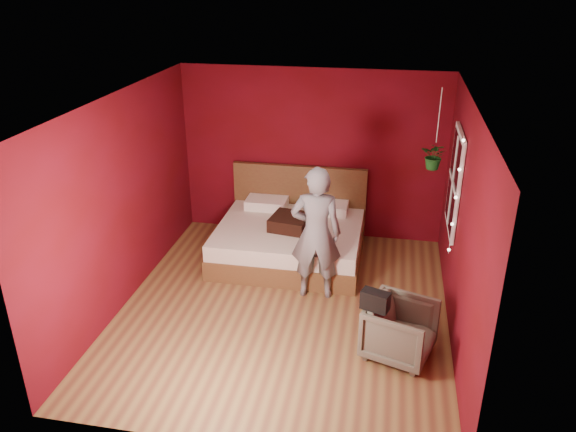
# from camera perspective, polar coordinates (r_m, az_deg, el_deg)

# --- Properties ---
(floor) EXTENTS (4.50, 4.50, 0.00)m
(floor) POSITION_cam_1_polar(r_m,az_deg,el_deg) (7.12, -0.43, -9.37)
(floor) COLOR olive
(floor) RESTS_ON ground
(room_walls) EXTENTS (4.04, 4.54, 2.62)m
(room_walls) POSITION_cam_1_polar(r_m,az_deg,el_deg) (6.35, -0.48, 3.37)
(room_walls) COLOR maroon
(room_walls) RESTS_ON ground
(window) EXTENTS (0.05, 0.97, 1.27)m
(window) POSITION_cam_1_polar(r_m,az_deg,el_deg) (7.19, 16.55, 3.37)
(window) COLOR white
(window) RESTS_ON room_walls
(fairy_lights) EXTENTS (0.04, 0.04, 1.45)m
(fairy_lights) POSITION_cam_1_polar(r_m,az_deg,el_deg) (6.70, 16.69, 1.82)
(fairy_lights) COLOR silver
(fairy_lights) RESTS_ON room_walls
(bed) EXTENTS (2.07, 1.76, 1.14)m
(bed) POSITION_cam_1_polar(r_m,az_deg,el_deg) (8.21, 0.26, -2.12)
(bed) COLOR brown
(bed) RESTS_ON ground
(person) EXTENTS (0.67, 0.47, 1.75)m
(person) POSITION_cam_1_polar(r_m,az_deg,el_deg) (6.99, 2.86, -1.78)
(person) COLOR slate
(person) RESTS_ON ground
(armchair) EXTENTS (0.88, 0.87, 0.64)m
(armchair) POSITION_cam_1_polar(r_m,az_deg,el_deg) (6.31, 11.32, -11.29)
(armchair) COLOR #6A6653
(armchair) RESTS_ON ground
(handbag) EXTENTS (0.32, 0.23, 0.21)m
(handbag) POSITION_cam_1_polar(r_m,az_deg,el_deg) (5.96, 8.85, -8.48)
(handbag) COLOR black
(handbag) RESTS_ON armchair
(throw_pillow) EXTENTS (0.59, 0.59, 0.18)m
(throw_pillow) POSITION_cam_1_polar(r_m,az_deg,el_deg) (7.92, 0.22, -0.63)
(throw_pillow) COLOR black
(throw_pillow) RESTS_ON bed
(hanging_plant) EXTENTS (0.39, 0.36, 1.03)m
(hanging_plant) POSITION_cam_1_polar(r_m,az_deg,el_deg) (7.30, 14.68, 5.94)
(hanging_plant) COLOR silver
(hanging_plant) RESTS_ON room_walls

